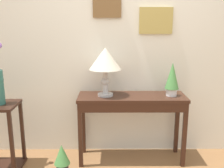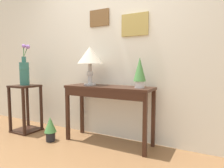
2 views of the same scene
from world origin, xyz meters
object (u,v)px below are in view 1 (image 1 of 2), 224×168
Objects in this scene: console_table at (132,106)px; table_lamp at (105,61)px; pedestal_stand_left at (2,137)px; potted_plant_on_console at (172,78)px; potted_plant_floor at (62,158)px.

table_lamp is at bearing 175.53° from console_table.
console_table is 1.47m from pedestal_stand_left.
table_lamp is at bearing 9.90° from pedestal_stand_left.
console_table is at bearing 6.94° from pedestal_stand_left.
table_lamp reaches higher than console_table.
potted_plant_on_console is at bearing 2.02° from console_table.
table_lamp reaches higher than pedestal_stand_left.
potted_plant_floor is at bearing -144.38° from table_lamp.
potted_plant_floor is at bearing -165.04° from potted_plant_on_console.
console_table reaches higher than pedestal_stand_left.
potted_plant_on_console reaches higher than console_table.
table_lamp is 1.41m from pedestal_stand_left.
pedestal_stand_left is (-1.88, -0.19, -0.62)m from potted_plant_on_console.
table_lamp reaches higher than potted_plant_on_console.
table_lamp is 1.55× the size of potted_plant_floor.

